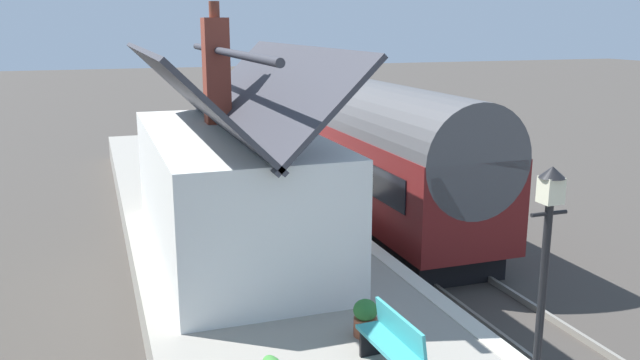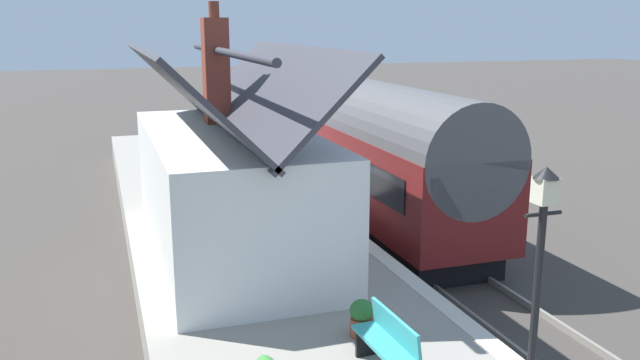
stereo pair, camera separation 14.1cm
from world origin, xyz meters
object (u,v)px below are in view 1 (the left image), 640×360
(lamp_post_platform, at_px, (546,244))
(station_sign_board, at_px, (235,127))
(train, at_px, (378,154))
(station_building, at_px, (231,184))
(bench_platform_end, at_px, (192,140))
(planter_corner_building, at_px, (365,317))
(bench_by_lamp, at_px, (213,159))
(bench_near_building, at_px, (392,342))
(planter_edge_far, at_px, (170,150))

(lamp_post_platform, bearing_deg, station_sign_board, 0.27)
(train, distance_m, station_building, 6.12)
(bench_platform_end, relative_size, planter_corner_building, 2.26)
(station_sign_board, bearing_deg, train, -156.81)
(train, height_order, bench_platform_end, train)
(bench_by_lamp, distance_m, lamp_post_platform, 15.81)
(train, height_order, lamp_post_platform, train)
(bench_near_building, distance_m, bench_platform_end, 18.03)
(station_building, distance_m, planter_corner_building, 5.19)
(station_building, xyz_separation_m, bench_by_lamp, (7.92, -0.96, -1.03))
(train, relative_size, bench_platform_end, 7.78)
(train, xyz_separation_m, planter_edge_far, (6.65, 5.27, -0.76))
(bench_platform_end, height_order, station_sign_board, station_sign_board)
(station_building, distance_m, planter_edge_far, 10.13)
(planter_corner_building, bearing_deg, station_building, 13.15)
(bench_platform_end, distance_m, planter_edge_far, 2.13)
(bench_platform_end, distance_m, lamp_post_platform, 19.78)
(bench_by_lamp, height_order, bench_platform_end, same)
(train, bearing_deg, planter_edge_far, 38.41)
(planter_edge_far, xyz_separation_m, station_sign_board, (-0.00, -2.42, 0.72))
(bench_platform_end, bearing_deg, bench_near_building, -179.37)
(train, relative_size, planter_corner_building, 17.60)
(planter_corner_building, bearing_deg, lamp_post_platform, -157.56)
(bench_by_lamp, relative_size, bench_platform_end, 1.00)
(station_sign_board, bearing_deg, lamp_post_platform, -179.73)
(bench_near_building, bearing_deg, bench_platform_end, 0.63)
(planter_corner_building, xyz_separation_m, lamp_post_platform, (-2.80, -1.16, 2.02))
(bench_platform_end, bearing_deg, station_building, 175.83)
(bench_platform_end, distance_m, planter_corner_building, 16.84)
(bench_platform_end, relative_size, lamp_post_platform, 0.42)
(bench_platform_end, bearing_deg, train, -153.67)
(train, relative_size, station_building, 1.32)
(bench_near_building, relative_size, planter_corner_building, 2.28)
(station_building, bearing_deg, lamp_post_platform, -163.37)
(bench_by_lamp, xyz_separation_m, planter_edge_far, (2.16, 1.16, -0.01))
(station_sign_board, bearing_deg, station_building, 167.56)
(train, xyz_separation_m, lamp_post_platform, (-11.15, 2.76, 1.11))
(bench_by_lamp, bearing_deg, planter_corner_building, -179.16)
(station_building, relative_size, bench_by_lamp, 5.90)
(bench_by_lamp, xyz_separation_m, planter_corner_building, (-12.84, -0.19, -0.16))
(planter_edge_far, height_order, lamp_post_platform, lamp_post_platform)
(lamp_post_platform, bearing_deg, bench_by_lamp, 4.92)
(train, xyz_separation_m, bench_near_building, (-9.53, 4.00, -0.75))
(bench_near_building, distance_m, lamp_post_platform, 2.76)
(lamp_post_platform, bearing_deg, bench_near_building, 37.51)
(planter_corner_building, height_order, lamp_post_platform, lamp_post_platform)
(train, bearing_deg, station_sign_board, 23.19)
(bench_by_lamp, relative_size, station_sign_board, 0.90)
(planter_corner_building, relative_size, station_sign_board, 0.40)
(station_sign_board, bearing_deg, bench_near_building, 175.91)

